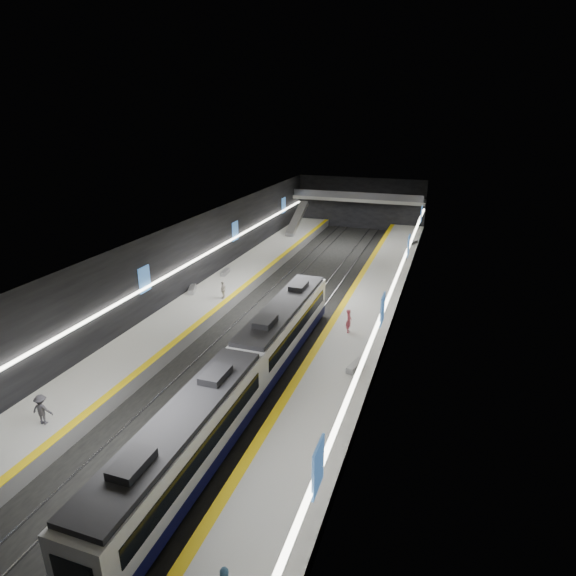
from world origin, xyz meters
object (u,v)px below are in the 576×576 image
at_px(train, 244,373).
at_px(passenger_left_b, 42,410).
at_px(escalator, 297,218).
at_px(bench_right_near, 356,366).
at_px(passenger_left_a, 223,290).
at_px(passenger_right_a, 349,321).
at_px(bench_left_far, 225,272).
at_px(bench_left_near, 192,289).
at_px(bench_right_far, 413,243).

bearing_deg(train, passenger_left_b, -143.08).
distance_m(escalator, bench_right_near, 40.29).
height_order(bench_right_near, passenger_left_a, passenger_left_a).
bearing_deg(passenger_left_b, passenger_right_a, -137.62).
distance_m(train, escalator, 42.86).
relative_size(bench_right_near, passenger_left_a, 1.12).
xyz_separation_m(train, bench_right_near, (6.23, 4.83, -0.96)).
xyz_separation_m(escalator, bench_left_far, (-1.30, -21.33, -1.68)).
height_order(escalator, bench_left_near, escalator).
bearing_deg(bench_left_near, passenger_left_a, -30.29).
xyz_separation_m(bench_left_near, bench_right_far, (18.89, 25.31, -0.03)).
relative_size(train, escalator, 3.76).
relative_size(escalator, bench_right_near, 4.14).
height_order(bench_left_far, bench_right_near, bench_right_near).
height_order(bench_left_near, bench_left_far, bench_left_near).
relative_size(escalator, passenger_left_b, 4.34).
relative_size(escalator, passenger_left_a, 4.65).
height_order(bench_left_near, passenger_left_b, passenger_left_b).
height_order(train, bench_right_far, train).
distance_m(escalator, passenger_left_a, 27.91).
height_order(bench_left_near, bench_right_near, bench_left_near).
height_order(bench_right_far, passenger_right_a, passenger_right_a).
relative_size(bench_left_near, bench_left_far, 1.11).
relative_size(bench_left_far, passenger_left_a, 1.05).
bearing_deg(bench_right_near, passenger_left_a, 163.83).
xyz_separation_m(bench_right_far, passenger_left_a, (-15.19, -25.91, 0.65)).
relative_size(bench_left_far, bench_right_far, 1.04).
bearing_deg(train, bench_left_near, 129.77).
height_order(passenger_left_a, passenger_left_b, passenger_left_b).
xyz_separation_m(bench_left_near, passenger_left_b, (2.63, -21.46, 0.68)).
distance_m(escalator, bench_right_far, 17.08).
bearing_deg(passenger_right_a, bench_right_far, -12.93).
xyz_separation_m(train, passenger_left_b, (-9.37, -7.04, -0.28)).
bearing_deg(passenger_left_a, bench_left_far, -161.58).
distance_m(passenger_right_a, passenger_left_a, 13.24).
height_order(escalator, passenger_right_a, escalator).
relative_size(escalator, passenger_right_a, 4.11).
bearing_deg(bench_right_near, passenger_right_a, 122.78).
bearing_deg(bench_left_far, passenger_left_a, -71.53).
relative_size(passenger_right_a, passenger_left_b, 1.06).
distance_m(bench_left_near, passenger_left_b, 21.63).
bearing_deg(train, bench_right_far, 80.16).
xyz_separation_m(bench_right_far, passenger_left_b, (-16.26, -46.77, 0.71)).
relative_size(train, passenger_left_b, 16.32).
distance_m(escalator, passenger_right_a, 34.44).
distance_m(bench_left_far, passenger_left_a, 7.20).
height_order(passenger_right_a, passenger_left_b, passenger_right_a).
bearing_deg(bench_left_far, bench_left_near, -102.98).
xyz_separation_m(escalator, bench_left_near, (-2.00, -27.25, -1.66)).
distance_m(bench_right_near, passenger_left_b, 19.61).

